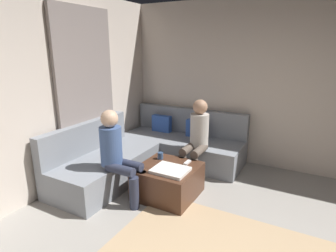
# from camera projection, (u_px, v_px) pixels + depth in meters

# --- Properties ---
(wall_back) EXTENTS (6.00, 0.12, 2.70)m
(wall_back) POSITION_uv_depth(u_px,v_px,m) (304.00, 88.00, 4.21)
(wall_back) COLOR beige
(wall_back) RESTS_ON ground_plane
(curtain_panel) EXTENTS (0.06, 1.10, 2.50)m
(curtain_panel) POSITION_uv_depth(u_px,v_px,m) (87.00, 95.00, 4.15)
(curtain_panel) COLOR gray
(curtain_panel) RESTS_ON ground_plane
(sectional_couch) EXTENTS (2.10, 2.55, 0.87)m
(sectional_couch) POSITION_uv_depth(u_px,v_px,m) (151.00, 152.00, 4.56)
(sectional_couch) COLOR gray
(sectional_couch) RESTS_ON ground_plane
(ottoman) EXTENTS (0.76, 0.76, 0.42)m
(ottoman) POSITION_uv_depth(u_px,v_px,m) (168.00, 181.00, 3.73)
(ottoman) COLOR #4C2D1E
(ottoman) RESTS_ON ground_plane
(folded_blanket) EXTENTS (0.44, 0.36, 0.04)m
(folded_blanket) POSITION_uv_depth(u_px,v_px,m) (170.00, 170.00, 3.52)
(folded_blanket) COLOR white
(folded_blanket) RESTS_ON ottoman
(coffee_mug) EXTENTS (0.08, 0.08, 0.10)m
(coffee_mug) POSITION_uv_depth(u_px,v_px,m) (160.00, 156.00, 3.91)
(coffee_mug) COLOR #334C72
(coffee_mug) RESTS_ON ottoman
(game_remote) EXTENTS (0.05, 0.15, 0.02)m
(game_remote) POSITION_uv_depth(u_px,v_px,m) (187.00, 162.00, 3.77)
(game_remote) COLOR white
(game_remote) RESTS_ON ottoman
(person_on_couch_back) EXTENTS (0.30, 0.60, 1.20)m
(person_on_couch_back) POSITION_uv_depth(u_px,v_px,m) (197.00, 136.00, 4.14)
(person_on_couch_back) COLOR brown
(person_on_couch_back) RESTS_ON ground_plane
(person_on_couch_side) EXTENTS (0.60, 0.30, 1.20)m
(person_on_couch_side) POSITION_uv_depth(u_px,v_px,m) (117.00, 153.00, 3.51)
(person_on_couch_side) COLOR #2D3347
(person_on_couch_side) RESTS_ON ground_plane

